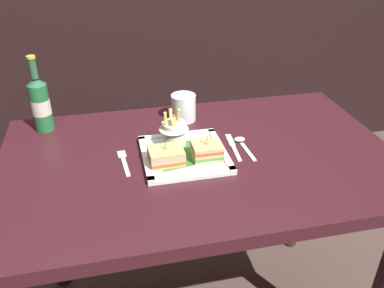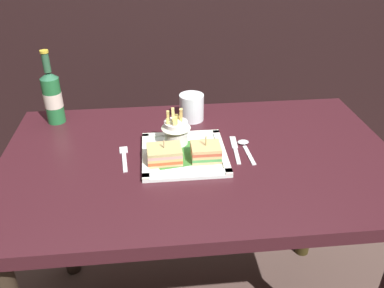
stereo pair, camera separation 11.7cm
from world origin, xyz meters
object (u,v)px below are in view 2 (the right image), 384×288
Objects in this scene: fork at (124,157)px; spoon at (245,146)px; square_plate at (184,154)px; water_glass at (191,109)px; sandwich_half_left at (164,154)px; knife at (235,148)px; fries_cup at (176,128)px; beer_bottle at (52,96)px; dining_table at (200,185)px; sandwich_half_right at (206,152)px.

spoon is (0.37, 0.02, 0.00)m from fork.
water_glass is (0.04, 0.24, 0.03)m from square_plate.
sandwich_half_left is 0.72× the size of fork.
sandwich_half_left is at bearing -164.26° from knife.
fork is (-0.16, -0.05, -0.06)m from fries_cup.
fries_cup is 0.45m from beer_bottle.
knife is (0.57, -0.24, -0.09)m from beer_bottle.
dining_table is 4.69× the size of beer_bottle.
fries_cup is (-0.08, 0.10, 0.03)m from sandwich_half_right.
sandwich_half_right reaches higher than sandwich_half_left.
sandwich_half_left is 0.62× the size of knife.
dining_table is 4.77× the size of square_plate.
square_plate is at bearing 147.55° from sandwich_half_right.
water_glass is at bearing 45.97° from fork.
sandwich_half_right is (0.01, -0.03, 0.14)m from dining_table.
fork is (-0.24, 0.05, -0.03)m from sandwich_half_right.
dining_table is 0.25m from fork.
water_glass is 0.65× the size of fork.
square_plate is at bearing -171.47° from knife.
spoon reaches higher than knife.
fries_cup is 0.74× the size of knife.
sandwich_half_left is 0.23m from knife.
spoon is at bearing -54.52° from water_glass.
fries_cup is 0.22m from spoon.
water_glass is at bearing 70.39° from fries_cup.
fries_cup is at bearing 67.60° from sandwich_half_left.
fries_cup reaches higher than sandwich_half_left.
dining_table is at bearing -3.36° from fork.
sandwich_half_left is at bearing -162.63° from dining_table.
sandwich_half_right is 0.27m from water_glass.
fries_cup is (0.04, 0.10, 0.03)m from sandwich_half_left.
dining_table is 11.74× the size of sandwich_half_left.
water_glass is 0.25m from spoon.
fork is (-0.22, -0.23, -0.04)m from water_glass.
water_glass is 0.66× the size of spoon.
sandwich_half_left reaches higher than dining_table.
fork is (-0.12, 0.05, -0.03)m from sandwich_half_left.
dining_table is 0.19m from fries_cup.
square_plate is 1.78× the size of spoon.
fries_cup is 0.85× the size of fork.
sandwich_half_left is 0.29m from water_glass.
beer_bottle is (-0.42, 0.27, 0.09)m from square_plate.
square_plate is at bearing -100.52° from water_glass.
dining_table is at bearing 17.37° from sandwich_half_left.
sandwich_half_right is at bearing -86.82° from water_glass.
spoon is (0.14, 0.04, 0.11)m from dining_table.
fries_cup is (-0.07, 0.06, 0.17)m from dining_table.
sandwich_half_left is 1.19× the size of sandwich_half_right.
square_plate reaches higher than knife.
beer_bottle is at bearing 157.01° from knife.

